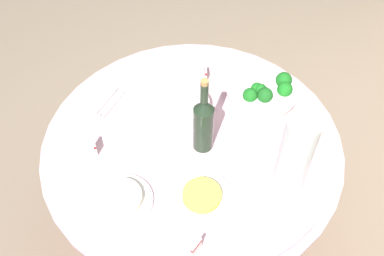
# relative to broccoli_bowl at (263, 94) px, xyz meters

# --- Properties ---
(ground_plane) EXTENTS (6.00, 6.00, 0.00)m
(ground_plane) POSITION_rel_broccoli_bowl_xyz_m (0.22, -0.26, -0.78)
(ground_plane) COLOR gray
(buffet_table) EXTENTS (1.16, 1.16, 0.74)m
(buffet_table) POSITION_rel_broccoli_bowl_xyz_m (0.22, -0.26, -0.41)
(buffet_table) COLOR maroon
(buffet_table) RESTS_ON ground_plane
(broccoli_bowl) EXTENTS (0.28, 0.28, 0.11)m
(broccoli_bowl) POSITION_rel_broccoli_bowl_xyz_m (0.00, 0.00, 0.00)
(broccoli_bowl) COLOR white
(broccoli_bowl) RESTS_ON buffet_table
(plate_stack) EXTENTS (0.21, 0.21, 0.06)m
(plate_stack) POSITION_rel_broccoli_bowl_xyz_m (0.10, -0.31, -0.01)
(plate_stack) COLOR white
(plate_stack) RESTS_ON buffet_table
(wine_bottle) EXTENTS (0.07, 0.07, 0.34)m
(wine_bottle) POSITION_rel_broccoli_bowl_xyz_m (0.26, -0.21, 0.09)
(wine_bottle) COLOR #213222
(wine_bottle) RESTS_ON buffet_table
(decorative_fruit_vase) EXTENTS (0.11, 0.11, 0.34)m
(decorative_fruit_vase) POSITION_rel_broccoli_bowl_xyz_m (0.39, 0.10, 0.11)
(decorative_fruit_vase) COLOR silver
(decorative_fruit_vase) RESTS_ON buffet_table
(serving_tongs) EXTENTS (0.17, 0.09, 0.01)m
(serving_tongs) POSITION_rel_broccoli_bowl_xyz_m (0.11, -0.61, -0.04)
(serving_tongs) COLOR silver
(serving_tongs) RESTS_ON buffet_table
(food_plate_fried_egg) EXTENTS (0.22, 0.22, 0.04)m
(food_plate_fried_egg) POSITION_rel_broccoli_bowl_xyz_m (0.49, -0.18, -0.03)
(food_plate_fried_egg) COLOR white
(food_plate_fried_egg) RESTS_ON buffet_table
(food_plate_rice) EXTENTS (0.22, 0.22, 0.04)m
(food_plate_rice) POSITION_rel_broccoli_bowl_xyz_m (0.55, -0.45, -0.03)
(food_plate_rice) COLOR white
(food_plate_rice) RESTS_ON buffet_table
(label_placard_front) EXTENTS (0.05, 0.03, 0.05)m
(label_placard_front) POSITION_rel_broccoli_bowl_xyz_m (0.68, -0.17, -0.01)
(label_placard_front) COLOR white
(label_placard_front) RESTS_ON buffet_table
(label_placard_mid) EXTENTS (0.05, 0.03, 0.05)m
(label_placard_mid) POSITION_rel_broccoli_bowl_xyz_m (0.34, -0.60, -0.01)
(label_placard_mid) COLOR white
(label_placard_mid) RESTS_ON buffet_table
(label_placard_rear) EXTENTS (0.05, 0.02, 0.05)m
(label_placard_rear) POSITION_rel_broccoli_bowl_xyz_m (-0.10, -0.25, -0.01)
(label_placard_rear) COLOR white
(label_placard_rear) RESTS_ON buffet_table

